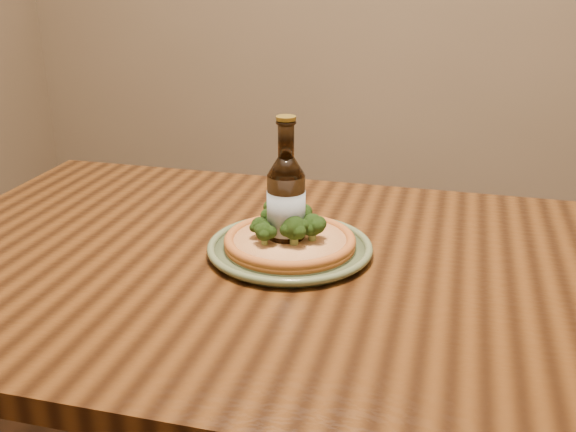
% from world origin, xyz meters
% --- Properties ---
extents(table, '(1.60, 0.90, 0.75)m').
position_xyz_m(table, '(0.00, 0.10, 0.66)').
color(table, '#48280F').
rests_on(table, ground).
extents(plate, '(0.29, 0.29, 0.02)m').
position_xyz_m(plate, '(-0.10, 0.13, 0.76)').
color(plate, '#5C6B4A').
rests_on(plate, table).
extents(pizza, '(0.23, 0.23, 0.07)m').
position_xyz_m(pizza, '(-0.11, 0.14, 0.78)').
color(pizza, '#B06227').
rests_on(pizza, plate).
extents(beer_bottle, '(0.07, 0.07, 0.25)m').
position_xyz_m(beer_bottle, '(-0.11, 0.14, 0.84)').
color(beer_bottle, black).
rests_on(beer_bottle, table).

